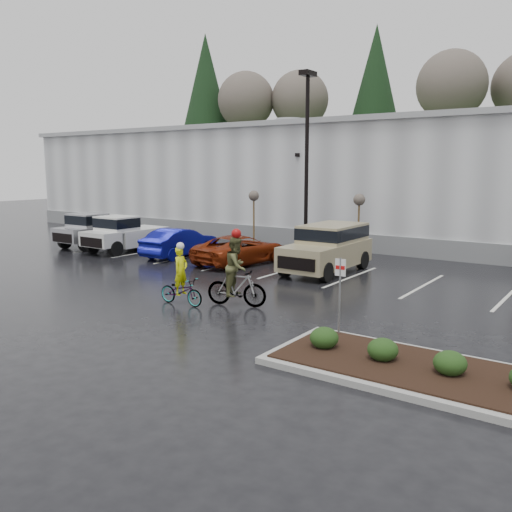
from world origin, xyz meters
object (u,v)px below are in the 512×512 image
Objects in this scene: lamppost at (307,144)px; fire_lane_sign at (340,288)px; sapling_mid at (359,203)px; car_red at (241,249)px; car_blue at (180,242)px; cyclist_olive at (237,279)px; cyclist_hivis at (181,285)px; pickup_white at (130,233)px; sapling_west at (254,199)px; pickup_silver at (101,229)px; suv_tan at (326,249)px.

lamppost is 4.19× the size of fire_lane_sign.
lamppost reaches higher than sapling_mid.
car_red is at bearing 139.35° from fire_lane_sign.
car_blue is 1.73× the size of cyclist_olive.
sapling_mid is at bearing -5.53° from cyclist_hivis.
fire_lane_sign is at bearing -24.69° from pickup_white.
sapling_mid reaches higher than cyclist_hivis.
sapling_west reaches higher than car_red.
car_blue is (6.27, -0.11, -0.25)m from pickup_silver.
pickup_silver is 1.17× the size of car_blue.
pickup_white is at bearing 155.31° from fire_lane_sign.
pickup_silver is (-13.73, -5.07, -1.75)m from sapling_mid.
car_red is (-3.65, -5.12, -2.04)m from sapling_mid.
lamppost is at bearing 26.73° from pickup_white.
lamppost reaches higher than cyclist_olive.
pickup_white is (-16.33, 7.51, -0.43)m from fire_lane_sign.
car_red is 7.89m from cyclist_hivis.
pickup_white is at bearing 0.16° from car_blue.
car_red is at bearing 1.35° from pickup_white.
cyclist_hivis is (1.84, -11.42, -5.03)m from lamppost.
suv_tan is at bearing 119.88° from fire_lane_sign.
sapling_mid reaches higher than fire_lane_sign.
sapling_west is 0.62× the size of pickup_white.
pickup_white reaches higher than car_red.
car_blue is at bearing 37.17° from cyclist_olive.
sapling_west is at bearing 165.96° from lamppost.
pickup_white is 2.03× the size of cyclist_olive.
car_blue is 8.12m from suv_tan.
sapling_west is 0.65× the size of car_red.
fire_lane_sign is at bearing -22.10° from pickup_silver.
pickup_white is 1.02× the size of suv_tan.
car_blue is 10.51m from cyclist_olive.
fire_lane_sign is (7.80, -11.80, -4.28)m from lamppost.
suv_tan is at bearing -167.88° from car_red.
suv_tan is at bearing 3.00° from pickup_white.
sapling_west reaches higher than pickup_silver.
sapling_mid is (2.50, 1.00, -2.96)m from lamppost.
suv_tan is 2.43× the size of cyclist_hivis.
sapling_mid is 11.68m from cyclist_olive.
lamppost is at bearing 2.25° from cyclist_olive.
sapling_west is at bearing 49.47° from pickup_white.
suv_tan reaches higher than pickup_silver.
lamppost is at bearing 123.46° from fire_lane_sign.
sapling_mid is 12.61m from cyclist_hivis.
car_red is at bearing -0.27° from pickup_silver.
lamppost is at bearing -141.44° from car_blue.
sapling_mid reaches higher than car_blue.
cyclist_olive is (0.94, -11.50, -1.81)m from sapling_mid.
pickup_white is 2.48× the size of cyclist_hivis.
pickup_silver reaches higher than car_blue.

